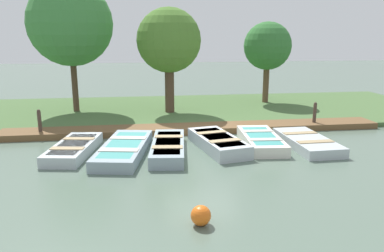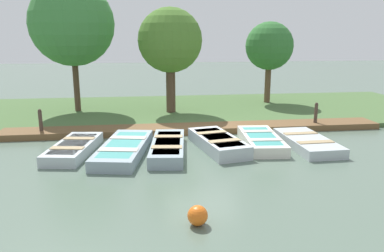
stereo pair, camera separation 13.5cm
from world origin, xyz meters
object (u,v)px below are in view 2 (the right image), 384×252
rowboat_3 (218,143)px  rowboat_5 (307,142)px  rowboat_1 (124,149)px  buoy (198,216)px  park_tree_far_left (72,24)px  park_tree_center (269,46)px  rowboat_2 (168,147)px  mooring_post_near (41,123)px  rowboat_0 (74,148)px  mooring_post_far (316,115)px  rowboat_4 (261,140)px  park_tree_left (170,41)px

rowboat_3 → rowboat_5: 2.94m
rowboat_1 → buoy: 4.93m
park_tree_far_left → buoy: bearing=19.8°
park_tree_center → park_tree_far_left: bearing=-83.2°
rowboat_1 → rowboat_3: bearing=103.5°
rowboat_2 → park_tree_center: (-7.47, 5.64, 2.82)m
rowboat_3 → mooring_post_near: 6.37m
rowboat_2 → rowboat_5: 4.54m
rowboat_0 → mooring_post_far: bearing=113.2°
rowboat_4 → park_tree_far_left: park_tree_far_left is taller
mooring_post_far → park_tree_center: bearing=-176.7°
rowboat_4 → buoy: buoy is taller
rowboat_3 → rowboat_4: size_ratio=1.01×
buoy → park_tree_left: (-10.16, 0.26, 3.11)m
park_tree_far_left → park_tree_left: size_ratio=1.24×
mooring_post_near → park_tree_left: park_tree_left is taller
mooring_post_near → park_tree_left: size_ratio=0.22×
rowboat_3 → mooring_post_far: 4.88m
rowboat_2 → rowboat_3: (-0.22, 1.61, 0.02)m
park_tree_left → park_tree_far_left: bearing=-100.6°
rowboat_2 → rowboat_4: (-0.42, 3.10, -0.01)m
mooring_post_near → park_tree_far_left: park_tree_far_left is taller
rowboat_5 → park_tree_far_left: bearing=-128.9°
mooring_post_near → mooring_post_far: 10.28m
park_tree_center → mooring_post_near: bearing=-63.4°
rowboat_3 → rowboat_0: bearing=-102.8°
buoy → mooring_post_near: bearing=-146.9°
rowboat_1 → park_tree_center: 10.56m
mooring_post_far → park_tree_center: park_tree_center is taller
rowboat_5 → rowboat_1: bearing=-91.6°
rowboat_0 → rowboat_5: rowboat_0 is taller
park_tree_far_left → mooring_post_near: bearing=-9.5°
buoy → rowboat_0: bearing=-147.6°
rowboat_0 → park_tree_left: bearing=156.7°
rowboat_0 → rowboat_2: size_ratio=0.91×
rowboat_5 → park_tree_left: size_ratio=0.61×
rowboat_0 → mooring_post_near: mooring_post_near is taller
rowboat_2 → rowboat_1: bearing=-86.4°
park_tree_center → mooring_post_far: bearing=3.3°
rowboat_5 → mooring_post_near: size_ratio=2.82×
park_tree_far_left → park_tree_left: park_tree_far_left is taller
rowboat_2 → rowboat_5: (-0.07, 4.54, -0.03)m
rowboat_1 → park_tree_center: size_ratio=0.86×
mooring_post_near → park_tree_center: (-5.00, 9.99, 2.49)m
rowboat_0 → rowboat_5: 7.41m
rowboat_5 → buoy: size_ratio=7.33×
park_tree_center → rowboat_0: bearing=-50.0°
rowboat_4 → park_tree_far_left: (-5.94, -6.80, 3.85)m
mooring_post_far → buoy: 9.06m
rowboat_3 → park_tree_center: park_tree_center is taller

